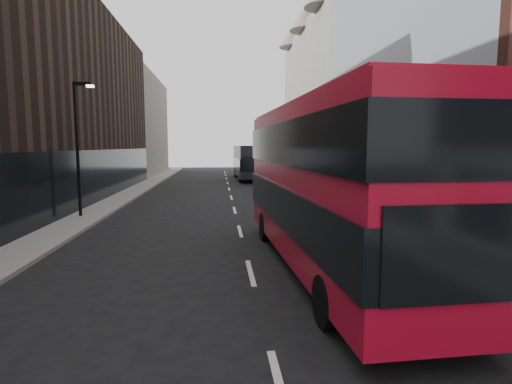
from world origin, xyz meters
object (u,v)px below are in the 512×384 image
object	(u,v)px
grey_bus	(248,161)
street_lamp	(78,140)
car_c	(282,182)
red_bus	(327,179)
car_a	(333,222)
car_b	(288,192)

from	to	relation	value
grey_bus	street_lamp	bearing A→B (deg)	-114.75
street_lamp	grey_bus	xyz separation A→B (m)	(10.74, 24.53, -2.09)
car_c	red_bus	bearing A→B (deg)	-90.32
car_a	car_c	world-z (taller)	car_a
street_lamp	red_bus	size ratio (longest dim) A/B	0.55
street_lamp	car_c	distance (m)	18.62
red_bus	grey_bus	distance (m)	34.31
street_lamp	car_a	size ratio (longest dim) A/B	1.58
street_lamp	grey_bus	size ratio (longest dim) A/B	0.58
car_a	car_c	distance (m)	18.99
car_a	car_b	bearing A→B (deg)	90.50
car_b	street_lamp	bearing A→B (deg)	-151.17
grey_bus	car_a	distance (m)	30.58
red_bus	car_a	bearing A→B (deg)	68.16
street_lamp	car_a	world-z (taller)	street_lamp
red_bus	grey_bus	xyz separation A→B (m)	(0.12, 34.30, -0.74)
red_bus	car_c	distance (m)	22.95
red_bus	grey_bus	bearing A→B (deg)	87.12
car_b	grey_bus	bearing A→B (deg)	98.75
red_bus	car_c	world-z (taller)	red_bus
red_bus	street_lamp	bearing A→B (deg)	134.71
street_lamp	red_bus	bearing A→B (deg)	-42.61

